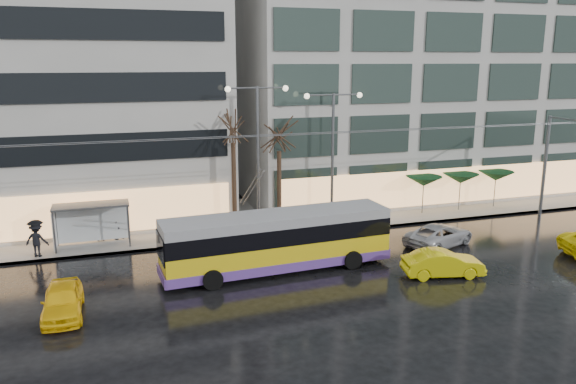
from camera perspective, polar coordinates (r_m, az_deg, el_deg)
name	(u,v)px	position (r m, az deg, el deg)	size (l,w,h in m)	color
ground	(278,303)	(25.82, -1.02, -11.20)	(140.00, 140.00, 0.00)	black
sidewalk	(247,217)	(39.02, -4.20, -2.56)	(80.00, 10.00, 0.15)	gray
kerb	(266,238)	(34.43, -2.22, -4.71)	(80.00, 0.10, 0.15)	slate
building_right	(432,35)	(48.90, 14.46, 15.16)	(32.00, 14.00, 25.00)	#A09F99
trolleybus	(277,243)	(29.04, -1.09, -5.20)	(12.06, 4.85, 5.54)	gold
catenary	(254,176)	(32.07, -3.47, 1.66)	(42.24, 5.12, 7.00)	#595B60
bus_shelter	(85,216)	(34.35, -19.95, -2.28)	(4.20, 1.60, 2.51)	#595B60
street_lamp_near	(258,138)	(34.76, -3.10, 5.47)	(3.96, 0.36, 9.03)	#595B60
street_lamp_far	(333,139)	(36.39, 4.57, 5.36)	(3.96, 0.36, 8.53)	#595B60
tree_a	(233,121)	(34.47, -5.63, 7.20)	(3.20, 3.20, 8.40)	black
tree_b	(279,130)	(35.50, -0.92, 6.32)	(3.20, 3.20, 7.70)	black
parasol_a	(424,181)	(40.28, 13.63, 1.08)	(2.50, 2.50, 2.65)	#595B60
parasol_b	(461,178)	(41.91, 17.13, 1.32)	(2.50, 2.50, 2.65)	#595B60
parasol_c	(496,176)	(43.68, 20.37, 1.55)	(2.50, 2.50, 2.65)	#595B60
taxi_a	(63,300)	(26.22, -21.92, -10.18)	(1.62, 4.02, 1.37)	yellow
taxi_b	(443,263)	(29.63, 15.46, -7.01)	(1.42, 4.07, 1.34)	#D7C90B
sedan_silver	(439,235)	(34.30, 15.11, -4.23)	(2.17, 4.70, 1.31)	#B0B0B5
pedestrian_a	(99,217)	(35.14, -18.65, -2.45)	(1.00, 1.01, 2.19)	black
pedestrian_b	(117,226)	(35.31, -16.97, -3.31)	(0.93, 0.81, 1.64)	black
pedestrian_c	(36,237)	(33.68, -24.20, -4.15)	(1.41, 1.08, 2.11)	black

